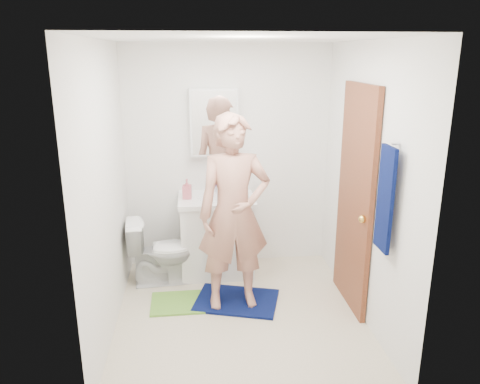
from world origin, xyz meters
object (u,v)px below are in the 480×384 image
object	(u,v)px
man	(234,213)
towel	(385,199)
medicine_cabinet	(214,122)
toothbrush_cup	(225,188)
toilet	(162,251)
soap_dispenser	(187,189)
vanity_cabinet	(217,237)

from	to	relation	value
man	towel	bearing A→B (deg)	-39.99
medicine_cabinet	toothbrush_cup	xyz separation A→B (m)	(0.11, -0.09, -0.70)
towel	toothbrush_cup	size ratio (longest dim) A/B	5.83
toilet	man	size ratio (longest dim) A/B	0.39
medicine_cabinet	towel	bearing A→B (deg)	-55.39
soap_dispenser	toilet	bearing A→B (deg)	-148.26
medicine_cabinet	soap_dispenser	size ratio (longest dim) A/B	3.41
toothbrush_cup	man	distance (m)	0.86
toilet	soap_dispenser	distance (m)	0.69
toilet	soap_dispenser	size ratio (longest dim) A/B	3.36
soap_dispenser	toothbrush_cup	bearing A→B (deg)	20.11
toilet	medicine_cabinet	bearing A→B (deg)	-59.42
medicine_cabinet	towel	size ratio (longest dim) A/B	0.87
medicine_cabinet	towel	world-z (taller)	medicine_cabinet
towel	man	world-z (taller)	man
vanity_cabinet	toothbrush_cup	bearing A→B (deg)	51.65
toothbrush_cup	toilet	bearing A→B (deg)	-154.91
medicine_cabinet	man	bearing A→B (deg)	-82.85
vanity_cabinet	medicine_cabinet	distance (m)	1.22
toothbrush_cup	man	bearing A→B (deg)	-89.12
soap_dispenser	toothbrush_cup	distance (m)	0.44
toilet	toothbrush_cup	distance (m)	0.94
vanity_cabinet	soap_dispenser	size ratio (longest dim) A/B	3.90
towel	toilet	world-z (taller)	towel
soap_dispenser	man	size ratio (longest dim) A/B	0.11
toothbrush_cup	man	xyz separation A→B (m)	(0.01, -0.86, 0.01)
vanity_cabinet	toilet	distance (m)	0.61
towel	soap_dispenser	world-z (taller)	towel
toothbrush_cup	soap_dispenser	bearing A→B (deg)	-159.89
soap_dispenser	man	bearing A→B (deg)	-59.56
vanity_cabinet	toilet	bearing A→B (deg)	-162.19
medicine_cabinet	toothbrush_cup	distance (m)	0.71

